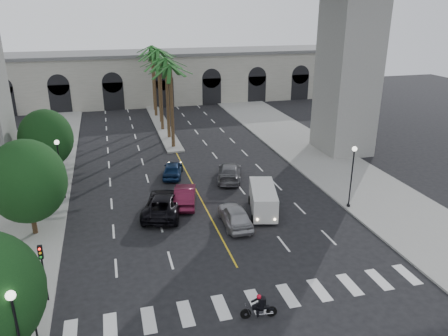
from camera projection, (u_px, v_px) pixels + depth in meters
ground at (247, 286)px, 26.08m from camera, size 140.00×140.00×0.00m
sidewalk_left at (18, 208)px, 35.94m from camera, size 8.00×100.00×0.15m
sidewalk_right at (344, 174)px, 43.30m from camera, size 8.00×100.00×0.15m
median at (162, 126)px, 60.40m from camera, size 2.00×24.00×0.20m
pier_building at (148, 77)px, 74.32m from camera, size 71.00×10.50×8.50m
palm_a at (170, 69)px, 48.22m from camera, size 3.20×3.20×10.30m
palm_b at (166, 63)px, 51.76m from camera, size 3.20×3.20×10.60m
palm_c at (159, 63)px, 55.47m from camera, size 3.20×3.20×10.10m
palm_d at (158, 53)px, 58.91m from camera, size 3.20×3.20×10.90m
palm_e at (153, 54)px, 62.63m from camera, size 3.20×3.20×10.40m
palm_f at (152, 49)px, 66.22m from camera, size 3.20×3.20×10.70m
street_tree_mid at (27, 181)px, 30.46m from camera, size 5.44×5.44×7.21m
street_tree_far at (46, 138)px, 41.42m from camera, size 5.04×5.04×6.68m
lamp_post_left_near at (19, 335)px, 17.64m from camera, size 0.40×0.40×5.35m
lamp_post_left_far at (60, 164)px, 36.62m from camera, size 0.40×0.40×5.35m
lamp_post_right at (352, 172)px, 34.98m from camera, size 0.40×0.40×5.35m
traffic_signal_near at (32, 310)px, 20.17m from camera, size 0.25×0.18×3.65m
traffic_signal_far at (42, 264)px, 23.79m from camera, size 0.25×0.18×3.65m
motorcycle_rider at (260, 307)px, 23.25m from camera, size 2.00×0.55×1.45m
car_a at (235, 215)px, 33.05m from camera, size 2.01×4.77×1.61m
car_b at (185, 196)px, 36.50m from camera, size 2.72×5.14×1.61m
car_c at (164, 204)px, 34.90m from camera, size 4.54×6.72×1.71m
car_d at (229, 172)px, 41.77m from camera, size 3.68×5.75×1.55m
car_e at (173, 169)px, 42.50m from camera, size 2.79×4.68×1.49m
cargo_van at (263, 199)px, 34.84m from camera, size 3.09×5.37×2.16m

